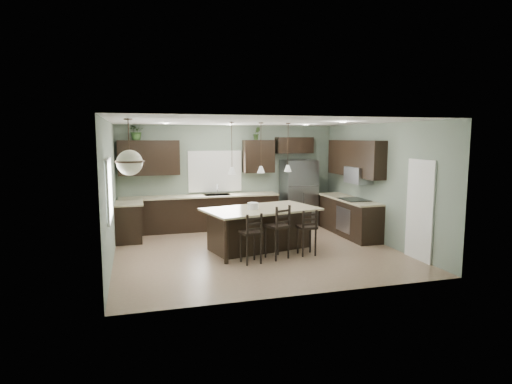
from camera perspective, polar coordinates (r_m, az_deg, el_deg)
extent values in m
plane|color=#9E8466|center=(9.48, 0.09, -7.83)|extent=(6.00, 6.00, 0.00)
cube|color=white|center=(9.22, 21.00, -2.28)|extent=(0.04, 0.82, 2.04)
cube|color=white|center=(11.76, -5.49, 2.77)|extent=(1.35, 0.02, 1.00)
cube|color=white|center=(8.06, -19.08, 0.29)|extent=(0.02, 1.10, 1.00)
cube|color=black|center=(10.69, -16.62, -3.93)|extent=(0.60, 0.90, 0.90)
cube|color=#BDB18F|center=(10.61, -16.60, -1.43)|extent=(0.66, 0.96, 0.04)
cube|color=black|center=(11.55, -7.36, -2.85)|extent=(4.20, 0.60, 0.90)
cube|color=#BDB18F|center=(11.46, -7.39, -0.55)|extent=(4.20, 0.66, 0.04)
cube|color=gray|center=(11.53, -5.18, -0.40)|extent=(0.70, 0.45, 0.01)
cylinder|color=silver|center=(11.48, -5.16, 0.30)|extent=(0.02, 0.02, 0.28)
cube|color=black|center=(11.39, -14.08, 4.45)|extent=(1.55, 0.34, 0.90)
cube|color=black|center=(11.86, 0.35, 4.78)|extent=(0.85, 0.34, 0.90)
cube|color=black|center=(12.19, 5.12, 6.23)|extent=(1.05, 0.34, 0.45)
cube|color=black|center=(11.18, 12.25, -3.30)|extent=(0.60, 2.35, 0.90)
cube|color=#BDB18F|center=(11.10, 12.23, -0.92)|extent=(0.66, 2.35, 0.04)
cube|color=black|center=(10.85, 12.91, -0.98)|extent=(0.58, 0.75, 0.02)
cube|color=gray|center=(10.80, 11.51, -3.65)|extent=(0.01, 0.72, 0.60)
cube|color=black|center=(11.07, 13.06, 4.40)|extent=(0.34, 2.35, 0.90)
cube|color=gray|center=(10.83, 13.47, 2.21)|extent=(0.40, 0.75, 0.40)
cube|color=gray|center=(12.06, 5.71, -0.10)|extent=(0.90, 0.74, 1.85)
cube|color=black|center=(9.50, 0.65, -4.94)|extent=(2.68, 1.90, 0.92)
cylinder|color=silver|center=(9.30, -0.42, -1.86)|extent=(0.24, 0.24, 0.14)
cube|color=black|center=(8.46, -0.70, -6.15)|extent=(0.44, 0.44, 1.02)
cube|color=black|center=(8.79, 2.82, -5.30)|extent=(0.54, 0.54, 1.12)
cube|color=black|center=(9.11, 6.78, -5.33)|extent=(0.37, 0.37, 0.99)
imported|color=#2A4920|center=(11.34, -15.65, 7.86)|extent=(0.54, 0.51, 0.48)
imported|color=#2E471F|center=(11.80, 0.09, 7.81)|extent=(0.21, 0.17, 0.35)
plane|color=slate|center=(11.87, -3.60, 2.10)|extent=(6.00, 0.00, 6.00)
plane|color=slate|center=(6.64, 6.68, -2.10)|extent=(6.00, 0.00, 6.00)
plane|color=slate|center=(8.87, -18.87, -0.07)|extent=(0.00, 5.50, 5.50)
plane|color=slate|center=(10.45, 16.11, 1.11)|extent=(0.00, 5.50, 5.50)
plane|color=white|center=(9.16, 0.09, 9.33)|extent=(6.00, 6.00, 0.00)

